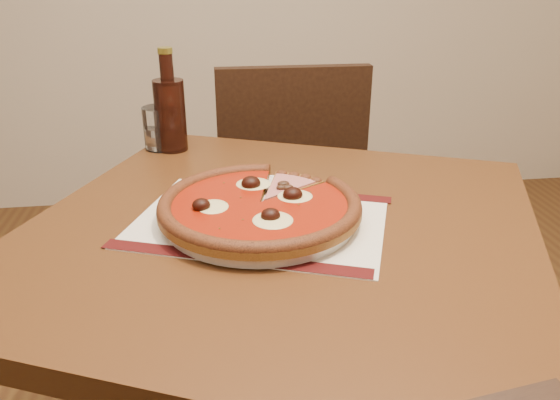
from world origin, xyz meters
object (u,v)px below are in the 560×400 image
Objects in this scene: plate at (260,215)px; bottle at (170,111)px; chair_far at (287,185)px; water_glass at (161,128)px; table at (282,275)px; pizza at (260,204)px.

bottle is at bearing 111.66° from plate.
water_glass is (-0.34, -0.33, 0.29)m from chair_far.
table is 11.23× the size of water_glass.
chair_far is at bearing 44.75° from water_glass.
bottle is at bearing 111.67° from pizza.
bottle reaches higher than table.
chair_far is (0.12, 0.75, -0.14)m from table.
pizza is at bearing 78.37° from chair_far.
table is 3.22× the size of pizza.
plate is 3.27× the size of water_glass.
chair_far is 0.80m from plate.
bottle is (-0.31, -0.35, 0.33)m from chair_far.
plate is (-0.16, -0.74, 0.26)m from chair_far.
table is at bearing -11.18° from pizza.
table is at bearing -62.62° from water_glass.
chair_far is 0.80m from pizza.
table is at bearing 81.03° from chair_far.
table is at bearing -64.47° from bottle.
pizza is at bearing -66.18° from water_glass.
chair_far is 2.70× the size of pizza.
water_glass is (-0.18, 0.40, 0.02)m from pizza.
water_glass reaches higher than pizza.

